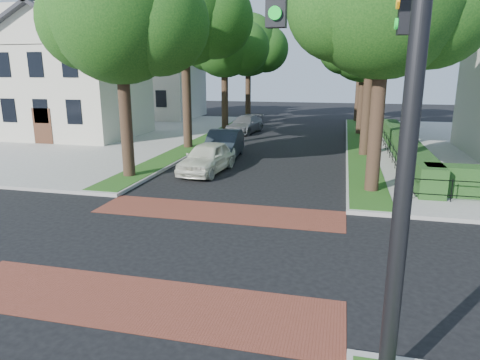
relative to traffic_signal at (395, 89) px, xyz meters
name	(u,v)px	position (x,y,z in m)	size (l,w,h in m)	color
ground	(188,246)	(-4.89, 4.41, -4.71)	(120.00, 120.00, 0.00)	black
sidewalk_nw	(43,133)	(-24.39, 23.41, -4.63)	(30.00, 30.00, 0.15)	gray
crosswalk_far	(218,212)	(-4.89, 7.61, -4.70)	(9.00, 2.20, 0.01)	brown
crosswalk_near	(137,302)	(-4.89, 1.21, -4.70)	(9.00, 2.20, 0.01)	brown
grass_strip_ne	(360,143)	(0.51, 23.51, -4.55)	(1.60, 29.80, 0.02)	#214313
grass_strip_nw	(209,138)	(-10.29, 23.51, -4.55)	(1.60, 29.80, 0.02)	#214313
tree_right_mid	(376,14)	(0.72, 19.66, 3.28)	(8.25, 7.09, 11.22)	black
tree_right_far	(367,44)	(0.71, 28.64, 2.20)	(7.25, 6.23, 9.74)	black
tree_right_back	(362,46)	(0.72, 37.64, 2.56)	(7.50, 6.45, 10.20)	black
tree_left_near	(124,16)	(-10.28, 11.64, 2.56)	(7.50, 6.45, 10.20)	black
tree_left_mid	(187,13)	(-10.28, 19.66, 3.64)	(8.00, 6.88, 11.48)	black
tree_left_far	(226,43)	(-10.29, 28.63, 2.41)	(7.00, 6.02, 9.86)	black
tree_left_back	(250,46)	(-10.28, 37.65, 2.70)	(7.75, 6.66, 10.44)	black
hedge_main_road	(404,146)	(2.81, 19.41, -3.96)	(1.00, 18.00, 1.20)	#153E18
fence_main_road	(389,148)	(2.01, 19.41, -4.11)	(0.06, 18.00, 0.90)	black
house_left_near	(73,70)	(-20.38, 22.41, 0.33)	(10.00, 9.00, 10.14)	beige
house_left_far	(153,70)	(-20.38, 36.41, 0.33)	(10.00, 9.00, 10.14)	beige
traffic_signal	(395,89)	(0.00, 0.00, 0.00)	(2.17, 2.00, 8.00)	black
parked_car_front	(207,158)	(-7.19, 13.51, -3.95)	(1.78, 4.44, 1.51)	white
parked_car_middle	(224,145)	(-7.33, 17.06, -3.89)	(1.74, 4.98, 1.64)	#1C232A
parked_car_rear	(245,124)	(-8.49, 27.73, -4.01)	(1.94, 4.77, 1.38)	slate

